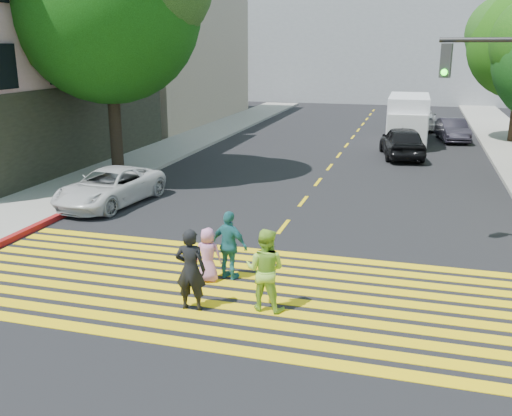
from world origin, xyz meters
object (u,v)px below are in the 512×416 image
at_px(pedestrian_woman, 265,270).
at_px(white_van, 408,121).
at_px(pedestrian_child, 208,255).
at_px(pedestrian_extra, 230,245).
at_px(dark_car_parked, 453,130).
at_px(pedestrian_man, 191,270).
at_px(white_sedan, 110,187).
at_px(silver_car, 421,119).
at_px(dark_car_near, 402,142).

relative_size(pedestrian_woman, white_van, 0.31).
bearing_deg(pedestrian_child, pedestrian_extra, -150.89).
distance_m(pedestrian_woman, dark_car_parked, 24.03).
height_order(pedestrian_extra, dark_car_parked, pedestrian_extra).
height_order(pedestrian_man, white_sedan, pedestrian_man).
bearing_deg(pedestrian_extra, pedestrian_woman, 148.55).
bearing_deg(white_sedan, silver_car, 72.44).
xyz_separation_m(white_sedan, silver_car, (9.99, 21.63, 0.07)).
relative_size(silver_car, white_van, 0.84).
bearing_deg(pedestrian_woman, silver_car, -91.32).
xyz_separation_m(pedestrian_man, dark_car_near, (3.53, 18.09, -0.10)).
relative_size(pedestrian_child, dark_car_near, 0.28).
height_order(pedestrian_extra, dark_car_near, pedestrian_extra).
relative_size(pedestrian_woman, silver_car, 0.37).
xyz_separation_m(pedestrian_man, silver_car, (4.35, 28.32, -0.18)).
height_order(pedestrian_child, pedestrian_extra, pedestrian_extra).
bearing_deg(pedestrian_woman, dark_car_near, -92.09).
bearing_deg(pedestrian_child, dark_car_parked, -109.36).
relative_size(pedestrian_man, white_sedan, 0.39).
relative_size(pedestrian_extra, white_sedan, 0.37).
bearing_deg(white_van, white_sedan, -121.60).
height_order(pedestrian_extra, white_van, white_van).
xyz_separation_m(pedestrian_man, dark_car_parked, (6.09, 23.97, -0.23)).
height_order(dark_car_near, dark_car_parked, dark_car_near).
relative_size(pedestrian_woman, white_sedan, 0.39).
xyz_separation_m(white_sedan, dark_car_parked, (11.73, 17.28, 0.02)).
distance_m(pedestrian_woman, pedestrian_child, 1.94).
xyz_separation_m(white_sedan, dark_car_near, (9.17, 11.40, 0.15)).
relative_size(pedestrian_extra, white_van, 0.29).
bearing_deg(pedestrian_man, dark_car_parked, -109.28).
bearing_deg(white_sedan, pedestrian_extra, -32.90).
bearing_deg(pedestrian_extra, dark_car_near, -84.74).
bearing_deg(pedestrian_child, white_van, -104.25).
distance_m(pedestrian_woman, dark_car_near, 17.81).
xyz_separation_m(pedestrian_woman, dark_car_near, (2.09, 17.69, -0.10)).
bearing_deg(dark_car_parked, white_van, -152.68).
bearing_deg(dark_car_near, pedestrian_child, 67.61).
xyz_separation_m(pedestrian_extra, dark_car_parked, (5.84, 22.25, -0.17)).
bearing_deg(white_sedan, white_van, 66.31).
bearing_deg(pedestrian_woman, pedestrian_child, -28.41).
relative_size(pedestrian_man, pedestrian_woman, 1.00).
xyz_separation_m(pedestrian_child, silver_car, (4.53, 26.87, 0.04)).
height_order(pedestrian_man, white_van, white_van).
xyz_separation_m(pedestrian_extra, dark_car_near, (3.28, 16.37, -0.05)).
relative_size(pedestrian_woman, pedestrian_child, 1.36).
height_order(pedestrian_woman, pedestrian_extra, pedestrian_woman).
bearing_deg(white_sedan, dark_car_parked, 63.08).
bearing_deg(pedestrian_woman, white_van, -91.14).
height_order(dark_car_parked, white_van, white_van).
relative_size(white_sedan, dark_car_near, 0.98).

